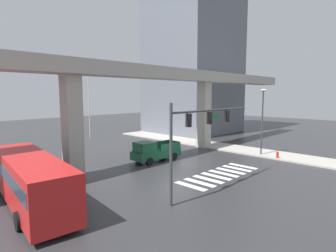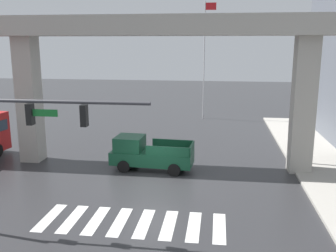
{
  "view_description": "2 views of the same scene",
  "coord_description": "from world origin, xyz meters",
  "px_view_note": "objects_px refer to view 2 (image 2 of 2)",
  "views": [
    {
      "loc": [
        -18.94,
        -17.01,
        6.7
      ],
      "look_at": [
        -1.26,
        0.04,
        3.83
      ],
      "focal_mm": 29.22,
      "sensor_mm": 36.0,
      "label": 1
    },
    {
      "loc": [
        3.63,
        -19.86,
        7.81
      ],
      "look_at": [
        0.7,
        2.08,
        2.94
      ],
      "focal_mm": 40.39,
      "sensor_mm": 36.0,
      "label": 2
    }
  ],
  "objects_px": {
    "pickup_truck": "(147,154)",
    "flagpole": "(205,53)",
    "traffic_signal_mast": "(4,127)",
    "street_lamp_mid_block": "(308,96)"
  },
  "relations": [
    {
      "from": "pickup_truck",
      "to": "traffic_signal_mast",
      "type": "distance_m",
      "value": 10.3
    },
    {
      "from": "pickup_truck",
      "to": "flagpole",
      "type": "relative_size",
      "value": 0.44
    },
    {
      "from": "pickup_truck",
      "to": "flagpole",
      "type": "distance_m",
      "value": 18.2
    },
    {
      "from": "street_lamp_mid_block",
      "to": "flagpole",
      "type": "distance_m",
      "value": 16.62
    },
    {
      "from": "pickup_truck",
      "to": "street_lamp_mid_block",
      "type": "distance_m",
      "value": 10.72
    },
    {
      "from": "pickup_truck",
      "to": "street_lamp_mid_block",
      "type": "bearing_deg",
      "value": 12.09
    },
    {
      "from": "flagpole",
      "to": "traffic_signal_mast",
      "type": "bearing_deg",
      "value": -105.18
    },
    {
      "from": "pickup_truck",
      "to": "flagpole",
      "type": "bearing_deg",
      "value": 80.45
    },
    {
      "from": "traffic_signal_mast",
      "to": "street_lamp_mid_block",
      "type": "height_order",
      "value": "street_lamp_mid_block"
    },
    {
      "from": "pickup_truck",
      "to": "traffic_signal_mast",
      "type": "height_order",
      "value": "traffic_signal_mast"
    }
  ]
}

